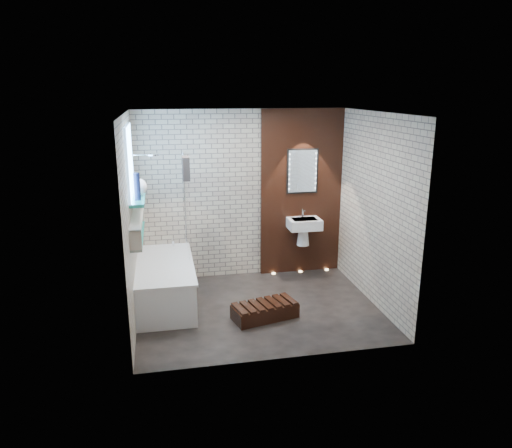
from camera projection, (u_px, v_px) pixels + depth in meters
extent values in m
plane|color=black|center=(258.00, 308.00, 6.60)|extent=(3.20, 3.20, 0.00)
cube|color=tan|center=(241.00, 195.00, 7.48)|extent=(3.20, 0.04, 2.60)
cube|color=tan|center=(283.00, 247.00, 5.02)|extent=(3.20, 0.04, 2.60)
cube|color=tan|center=(131.00, 222.00, 5.95)|extent=(0.04, 2.60, 2.60)
cube|color=tan|center=(374.00, 210.00, 6.55)|extent=(0.04, 2.60, 2.60)
plane|color=white|center=(258.00, 113.00, 5.90)|extent=(3.20, 3.20, 0.00)
cube|color=black|center=(301.00, 193.00, 7.63)|extent=(1.30, 0.06, 2.60)
cube|color=#7FADE0|center=(129.00, 161.00, 6.09)|extent=(0.03, 1.00, 0.90)
cube|color=teal|center=(138.00, 198.00, 6.24)|extent=(0.18, 1.00, 0.04)
cube|color=teal|center=(138.00, 235.00, 6.16)|extent=(0.14, 1.30, 0.03)
cube|color=#B2A899|center=(137.00, 218.00, 6.10)|extent=(0.14, 1.30, 0.03)
cube|color=#B2A899|center=(136.00, 242.00, 5.53)|extent=(0.14, 0.03, 0.26)
cube|color=#B2A899|center=(139.00, 214.00, 6.73)|extent=(0.14, 0.03, 0.26)
cube|color=white|center=(165.00, 284.00, 6.72)|extent=(0.75, 1.70, 0.55)
cube|color=white|center=(164.00, 264.00, 6.64)|extent=(0.79, 1.74, 0.03)
cylinder|color=silver|center=(173.00, 242.00, 7.34)|extent=(0.04, 0.04, 0.12)
cube|color=white|center=(186.00, 205.00, 6.93)|extent=(0.01, 0.78, 1.40)
cube|color=black|center=(186.00, 168.00, 6.51)|extent=(0.09, 0.24, 0.32)
cylinder|color=silver|center=(153.00, 155.00, 6.72)|extent=(0.18, 0.18, 0.02)
cube|color=white|center=(304.00, 224.00, 7.55)|extent=(0.50, 0.36, 0.16)
cone|color=white|center=(303.00, 236.00, 7.66)|extent=(0.20, 0.20, 0.28)
cylinder|color=silver|center=(303.00, 213.00, 7.61)|extent=(0.03, 0.03, 0.14)
cube|color=black|center=(302.00, 171.00, 7.50)|extent=(0.50, 0.02, 0.70)
cube|color=silver|center=(303.00, 171.00, 7.49)|extent=(0.45, 0.01, 0.65)
cube|color=black|center=(265.00, 311.00, 6.30)|extent=(0.90, 0.56, 0.18)
cylinder|color=maroon|center=(137.00, 236.00, 5.88)|extent=(0.05, 0.05, 0.11)
cylinder|color=#B7631C|center=(137.00, 234.00, 5.99)|extent=(0.05, 0.05, 0.10)
cylinder|color=#161D3C|center=(137.00, 187.00, 5.97)|extent=(0.08, 0.08, 0.34)
sphere|color=white|center=(138.00, 187.00, 6.23)|extent=(0.23, 0.23, 0.23)
cylinder|color=#FFD899|center=(274.00, 273.00, 7.83)|extent=(0.06, 0.06, 0.01)
cylinder|color=#FFD899|center=(300.00, 271.00, 7.91)|extent=(0.06, 0.06, 0.01)
cylinder|color=#FFD899|center=(327.00, 270.00, 8.00)|extent=(0.06, 0.06, 0.01)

